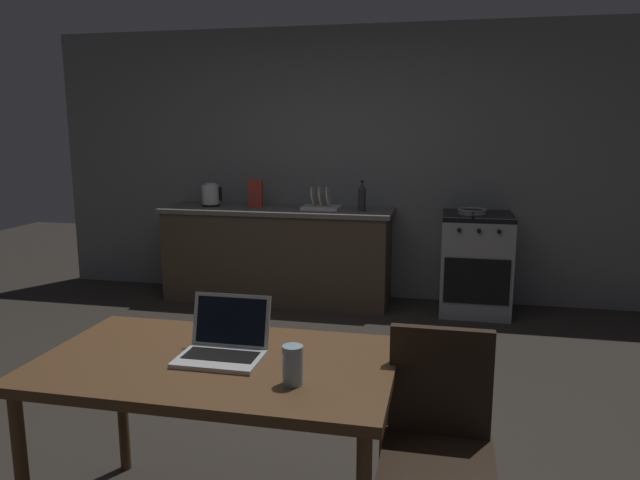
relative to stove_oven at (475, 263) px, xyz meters
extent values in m
plane|color=#2D2823|center=(-1.26, -2.29, -0.44)|extent=(12.00, 12.00, 0.00)
cube|color=slate|center=(-0.96, 0.35, 0.84)|extent=(6.40, 0.10, 2.56)
cube|color=#4C3D2D|center=(-1.82, 0.00, -0.02)|extent=(2.10, 0.60, 0.85)
cube|color=#66605B|center=(-1.82, 0.00, 0.42)|extent=(2.16, 0.64, 0.04)
cube|color=gray|center=(0.00, 0.00, -0.02)|extent=(0.60, 0.60, 0.85)
cube|color=black|center=(0.00, 0.00, 0.42)|extent=(0.60, 0.60, 0.04)
cube|color=black|center=(0.00, -0.30, -0.09)|extent=(0.54, 0.01, 0.39)
cylinder|color=black|center=(-0.16, -0.31, 0.34)|extent=(0.04, 0.02, 0.04)
cylinder|color=black|center=(0.00, -0.31, 0.34)|extent=(0.04, 0.02, 0.04)
cylinder|color=black|center=(0.16, -0.31, 0.34)|extent=(0.04, 0.02, 0.04)
cube|color=brown|center=(-1.12, -3.27, 0.29)|extent=(1.37, 0.80, 0.04)
cylinder|color=brown|center=(-1.75, -2.93, -0.09)|extent=(0.05, 0.05, 0.71)
cylinder|color=brown|center=(-0.50, -2.93, -0.09)|extent=(0.05, 0.05, 0.71)
cube|color=#2D2116|center=(-0.27, -3.35, 0.02)|extent=(0.40, 0.40, 0.04)
cube|color=#2D2116|center=(-0.27, -3.17, 0.25)|extent=(0.38, 0.04, 0.42)
cube|color=silver|center=(-1.10, -3.29, 0.32)|extent=(0.32, 0.22, 0.02)
cube|color=black|center=(-1.10, -3.28, 0.33)|extent=(0.28, 0.12, 0.00)
cube|color=silver|center=(-1.10, -3.16, 0.43)|extent=(0.32, 0.06, 0.21)
cube|color=black|center=(-1.10, -3.16, 0.42)|extent=(0.29, 0.05, 0.18)
cylinder|color=black|center=(-2.48, 0.00, 0.45)|extent=(0.17, 0.17, 0.02)
cylinder|color=silver|center=(-2.48, 0.00, 0.56)|extent=(0.17, 0.17, 0.18)
cylinder|color=silver|center=(-2.48, 0.00, 0.66)|extent=(0.10, 0.10, 0.02)
cube|color=black|center=(-2.38, 0.00, 0.57)|extent=(0.02, 0.02, 0.13)
cylinder|color=#2D2D33|center=(-1.02, -0.05, 0.54)|extent=(0.07, 0.07, 0.20)
cone|color=#2D2D33|center=(-1.02, -0.05, 0.67)|extent=(0.07, 0.07, 0.06)
cylinder|color=black|center=(-1.02, -0.05, 0.71)|extent=(0.03, 0.03, 0.02)
cylinder|color=gray|center=(-0.05, -0.02, 0.45)|extent=(0.24, 0.24, 0.01)
torus|color=gray|center=(-0.05, -0.02, 0.48)|extent=(0.25, 0.25, 0.02)
cylinder|color=black|center=(-0.05, -0.23, 0.46)|extent=(0.02, 0.18, 0.02)
cylinder|color=#99B7C6|center=(-0.77, -3.43, 0.38)|extent=(0.07, 0.07, 0.14)
cube|color=#B2382D|center=(-2.03, 0.02, 0.57)|extent=(0.13, 0.05, 0.26)
cube|color=silver|center=(-1.40, 0.00, 0.46)|extent=(0.34, 0.26, 0.03)
cylinder|color=beige|center=(-1.47, 0.00, 0.56)|extent=(0.04, 0.18, 0.18)
cylinder|color=beige|center=(-1.40, 0.00, 0.56)|extent=(0.04, 0.18, 0.18)
cylinder|color=beige|center=(-1.33, 0.00, 0.56)|extent=(0.04, 0.18, 0.18)
camera|label=1|loc=(-0.28, -5.31, 1.18)|focal=33.35mm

